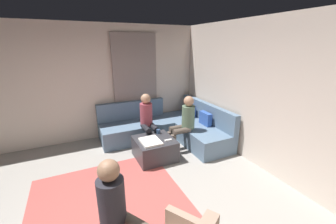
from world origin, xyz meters
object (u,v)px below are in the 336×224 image
(person_on_armchair, at_px, (119,210))
(person_on_couch_back, at_px, (184,121))
(coffee_mug, at_px, (158,132))
(sectional_couch, at_px, (169,127))
(game_remote, at_px, (168,140))
(person_on_couch_side, at_px, (148,119))
(ottoman, at_px, (155,149))

(person_on_armchair, bearing_deg, person_on_couch_back, -166.10)
(coffee_mug, bearing_deg, sectional_couch, 135.60)
(game_remote, relative_size, person_on_couch_back, 0.12)
(sectional_couch, xyz_separation_m, person_on_couch_side, (0.15, -0.60, 0.38))
(coffee_mug, distance_m, person_on_couch_back, 0.60)
(coffee_mug, height_order, game_remote, coffee_mug)
(ottoman, bearing_deg, coffee_mug, 140.71)
(person_on_couch_side, height_order, person_on_armchair, person_on_couch_side)
(sectional_couch, bearing_deg, person_on_armchair, -35.07)
(ottoman, relative_size, person_on_armchair, 0.64)
(ottoman, distance_m, game_remote, 0.36)
(person_on_couch_back, bearing_deg, sectional_couch, 4.98)
(ottoman, bearing_deg, game_remote, 50.71)
(person_on_couch_back, distance_m, person_on_couch_side, 0.82)
(person_on_armchair, bearing_deg, person_on_couch_side, -148.47)
(game_remote, xyz_separation_m, person_on_armchair, (1.63, -1.33, 0.21))
(ottoman, relative_size, person_on_couch_side, 0.63)
(game_remote, bearing_deg, sectional_couch, 153.08)
(coffee_mug, bearing_deg, game_remote, 5.71)
(ottoman, height_order, game_remote, game_remote)
(sectional_couch, bearing_deg, person_on_couch_back, 4.98)
(sectional_couch, xyz_separation_m, ottoman, (0.74, -0.69, -0.07))
(sectional_couch, distance_m, ottoman, 1.01)
(ottoman, xyz_separation_m, game_remote, (0.18, 0.22, 0.22))
(sectional_couch, relative_size, game_remote, 17.00)
(coffee_mug, bearing_deg, ottoman, -39.29)
(person_on_couch_back, bearing_deg, person_on_couch_side, 53.67)
(person_on_couch_back, bearing_deg, person_on_armchair, 136.09)
(sectional_couch, height_order, person_on_armchair, person_on_armchair)
(person_on_armchair, bearing_deg, coffee_mug, -154.48)
(person_on_couch_back, relative_size, person_on_armchair, 1.02)
(person_on_couch_side, bearing_deg, sectional_couch, -166.26)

